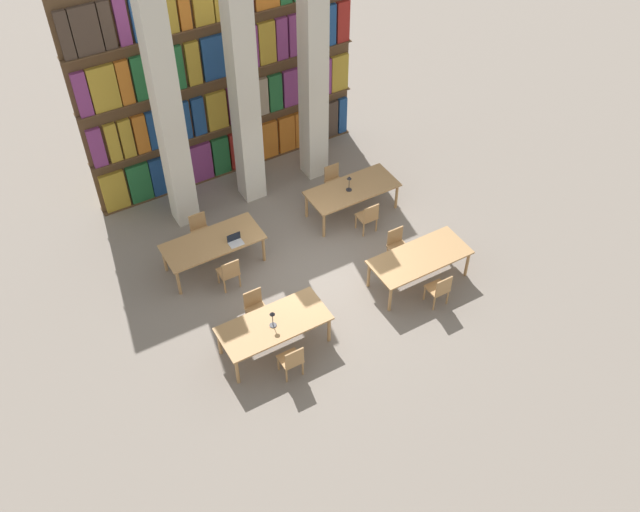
# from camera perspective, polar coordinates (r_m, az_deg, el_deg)

# --- Properties ---
(ground_plane) EXTENTS (40.00, 40.00, 0.00)m
(ground_plane) POSITION_cam_1_polar(r_m,az_deg,el_deg) (16.05, -0.25, -1.41)
(ground_plane) COLOR gray
(bookshelf_bank) EXTENTS (7.03, 0.35, 5.50)m
(bookshelf_bank) POSITION_cam_1_polar(r_m,az_deg,el_deg) (17.57, -7.71, 13.75)
(bookshelf_bank) COLOR brown
(bookshelf_bank) RESTS_ON ground_plane
(pillar_left) EXTENTS (0.54, 0.54, 6.00)m
(pillar_left) POSITION_cam_1_polar(r_m,az_deg,el_deg) (15.93, -12.08, 11.14)
(pillar_left) COLOR silver
(pillar_left) RESTS_ON ground_plane
(pillar_center) EXTENTS (0.54, 0.54, 6.00)m
(pillar_center) POSITION_cam_1_polar(r_m,az_deg,el_deg) (16.44, -6.14, 13.07)
(pillar_center) COLOR silver
(pillar_center) RESTS_ON ground_plane
(pillar_right) EXTENTS (0.54, 0.54, 6.00)m
(pillar_right) POSITION_cam_1_polar(r_m,az_deg,el_deg) (17.13, -0.54, 14.74)
(pillar_right) COLOR silver
(pillar_right) RESTS_ON ground_plane
(reading_table_0) EXTENTS (2.22, 0.99, 0.75)m
(reading_table_0) POSITION_cam_1_polar(r_m,az_deg,el_deg) (14.20, -3.71, -5.56)
(reading_table_0) COLOR tan
(reading_table_0) RESTS_ON ground_plane
(chair_0) EXTENTS (0.42, 0.40, 0.86)m
(chair_0) POSITION_cam_1_polar(r_m,az_deg,el_deg) (13.92, -2.27, -8.31)
(chair_0) COLOR tan
(chair_0) RESTS_ON ground_plane
(chair_1) EXTENTS (0.42, 0.40, 0.86)m
(chair_1) POSITION_cam_1_polar(r_m,az_deg,el_deg) (14.82, -5.17, -4.12)
(chair_1) COLOR tan
(chair_1) RESTS_ON ground_plane
(desk_lamp_0) EXTENTS (0.14, 0.14, 0.40)m
(desk_lamp_0) POSITION_cam_1_polar(r_m,az_deg,el_deg) (13.90, -3.82, -4.86)
(desk_lamp_0) COLOR #232328
(desk_lamp_0) RESTS_ON reading_table_0
(reading_table_1) EXTENTS (2.22, 0.99, 0.75)m
(reading_table_1) POSITION_cam_1_polar(r_m,az_deg,el_deg) (15.57, 7.98, -0.22)
(reading_table_1) COLOR tan
(reading_table_1) RESTS_ON ground_plane
(chair_2) EXTENTS (0.42, 0.40, 0.86)m
(chair_2) POSITION_cam_1_polar(r_m,az_deg,el_deg) (15.31, 9.52, -2.61)
(chair_2) COLOR tan
(chair_2) RESTS_ON ground_plane
(chair_3) EXTENTS (0.42, 0.40, 0.86)m
(chair_3) POSITION_cam_1_polar(r_m,az_deg,el_deg) (16.13, 6.21, 0.89)
(chair_3) COLOR tan
(chair_3) RESTS_ON ground_plane
(reading_table_2) EXTENTS (2.22, 0.99, 0.75)m
(reading_table_2) POSITION_cam_1_polar(r_m,az_deg,el_deg) (15.94, -8.57, 0.99)
(reading_table_2) COLOR tan
(reading_table_2) RESTS_ON ground_plane
(chair_4) EXTENTS (0.42, 0.40, 0.86)m
(chair_4) POSITION_cam_1_polar(r_m,az_deg,el_deg) (15.57, -7.27, -1.29)
(chair_4) COLOR tan
(chair_4) RESTS_ON ground_plane
(chair_5) EXTENTS (0.42, 0.40, 0.86)m
(chair_5) POSITION_cam_1_polar(r_m,az_deg,el_deg) (16.63, -9.54, 2.06)
(chair_5) COLOR tan
(chair_5) RESTS_ON ground_plane
(laptop) EXTENTS (0.32, 0.22, 0.21)m
(laptop) POSITION_cam_1_polar(r_m,az_deg,el_deg) (15.76, -6.78, 1.16)
(laptop) COLOR silver
(laptop) RESTS_ON reading_table_2
(reading_table_3) EXTENTS (2.22, 0.99, 0.75)m
(reading_table_3) POSITION_cam_1_polar(r_m,az_deg,el_deg) (17.15, 2.59, 5.26)
(reading_table_3) COLOR tan
(reading_table_3) RESTS_ON ground_plane
(chair_6) EXTENTS (0.42, 0.40, 0.86)m
(chair_6) POSITION_cam_1_polar(r_m,az_deg,el_deg) (16.78, 3.87, 3.17)
(chair_6) COLOR tan
(chair_6) RESTS_ON ground_plane
(chair_7) EXTENTS (0.42, 0.40, 0.86)m
(chair_7) POSITION_cam_1_polar(r_m,az_deg,el_deg) (17.77, 1.12, 6.06)
(chair_7) COLOR tan
(chair_7) RESTS_ON ground_plane
(desk_lamp_1) EXTENTS (0.14, 0.14, 0.41)m
(desk_lamp_1) POSITION_cam_1_polar(r_m,az_deg,el_deg) (16.88, 2.35, 6.01)
(desk_lamp_1) COLOR #232328
(desk_lamp_1) RESTS_ON reading_table_3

